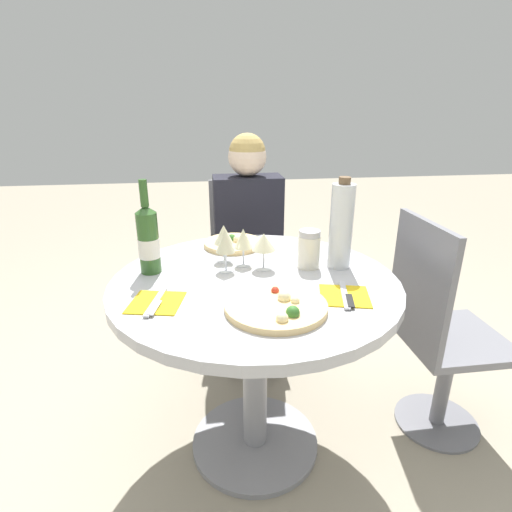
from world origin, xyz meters
The scene contains 16 objects.
ground_plane centered at (0.00, 0.00, 0.00)m, with size 12.00×12.00×0.00m, color #9E937F.
dining_table centered at (0.00, 0.00, 0.58)m, with size 0.98×0.98×0.74m.
chair_behind_diner centered at (0.06, 0.81, 0.44)m, with size 0.38×0.38×0.91m.
seated_diner centered at (0.06, 0.67, 0.53)m, with size 0.34×0.40×1.17m.
chair_empty_side centered at (0.73, 0.01, 0.44)m, with size 0.38×0.38×0.91m.
pizza_large centered at (0.03, -0.23, 0.75)m, with size 0.30×0.30×0.05m.
pizza_small_far centered at (-0.05, 0.35, 0.75)m, with size 0.24×0.24×0.05m.
wine_bottle centered at (-0.36, 0.11, 0.86)m, with size 0.07×0.07×0.33m.
tall_carafe centered at (0.32, 0.07, 0.89)m, with size 0.08×0.08×0.33m.
sugar_shaker centered at (0.21, 0.07, 0.80)m, with size 0.08×0.08×0.14m.
wine_glass_center centered at (-0.03, 0.13, 0.83)m, with size 0.06×0.06×0.14m.
wine_glass_front_left centered at (-0.09, 0.08, 0.84)m, with size 0.07×0.07×0.15m.
wine_glass_back_left centered at (-0.09, 0.18, 0.84)m, with size 0.07×0.07×0.14m.
wine_glass_front_right centered at (0.04, 0.08, 0.84)m, with size 0.08×0.08×0.13m.
place_setting_left centered at (-0.32, -0.14, 0.74)m, with size 0.18×0.19×0.01m.
place_setting_right centered at (0.26, -0.18, 0.74)m, with size 0.18×0.19×0.01m.
Camera 1 is at (-0.16, -1.24, 1.29)m, focal length 28.00 mm.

